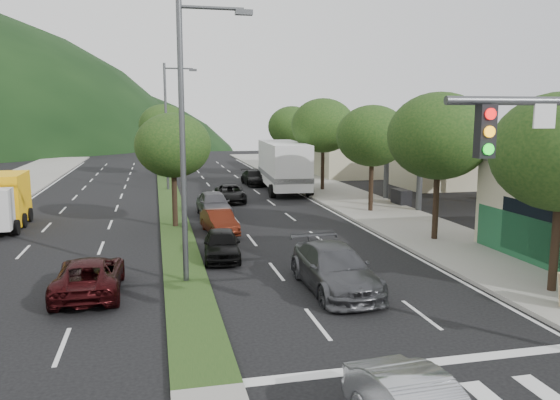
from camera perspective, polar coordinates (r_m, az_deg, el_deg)
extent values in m
plane|color=black|center=(12.81, -7.58, -19.24)|extent=(160.00, 160.00, 0.00)
cube|color=gray|center=(39.13, 7.33, 0.08)|extent=(5.00, 90.00, 0.15)
cube|color=#203D16|center=(39.72, -11.42, 0.09)|extent=(1.60, 56.00, 0.12)
cube|color=black|center=(11.53, 20.66, 6.72)|extent=(0.35, 0.25, 1.05)
cube|color=silver|center=(38.80, 18.15, 6.95)|extent=(12.00, 8.00, 0.50)
cube|color=#D7980B|center=(38.81, 18.12, 6.43)|extent=(12.20, 8.20, 0.50)
cylinder|color=#47494C|center=(34.85, 14.40, 2.48)|extent=(0.36, 0.36, 4.60)
cylinder|color=#47494C|center=(39.16, 24.87, 2.62)|extent=(0.36, 0.36, 4.60)
cylinder|color=#47494C|center=(39.34, 11.07, 3.30)|extent=(0.36, 0.36, 4.60)
cylinder|color=#47494C|center=(43.20, 20.83, 3.37)|extent=(0.36, 0.36, 4.60)
cube|color=black|center=(37.29, 12.54, 0.24)|extent=(0.80, 1.60, 1.10)
cube|color=black|center=(41.35, 22.61, 0.60)|extent=(0.80, 1.60, 1.10)
cube|color=beige|center=(59.03, 7.39, 5.50)|extent=(10.00, 16.00, 5.20)
cylinder|color=black|center=(20.42, 26.84, -3.53)|extent=(0.28, 0.28, 3.64)
cylinder|color=black|center=(26.92, 15.99, 0.07)|extent=(0.28, 0.28, 3.81)
ellipsoid|color=black|center=(26.64, 16.26, 6.44)|extent=(4.80, 4.80, 4.08)
cylinder|color=black|center=(34.08, 9.50, 1.90)|extent=(0.28, 0.28, 3.58)
ellipsoid|color=black|center=(33.86, 9.62, 6.63)|extent=(4.40, 4.40, 3.74)
cylinder|color=black|center=(43.42, 4.48, 3.70)|extent=(0.28, 0.28, 3.92)
ellipsoid|color=black|center=(43.26, 4.53, 7.77)|extent=(5.00, 5.00, 4.25)
cylinder|color=black|center=(53.03, 1.24, 4.54)|extent=(0.28, 0.28, 3.70)
ellipsoid|color=black|center=(52.89, 1.25, 7.68)|extent=(4.60, 4.60, 3.91)
cylinder|color=black|center=(29.58, -10.96, 0.52)|extent=(0.28, 0.28, 3.36)
ellipsoid|color=black|center=(29.32, -11.12, 5.64)|extent=(4.00, 4.00, 3.40)
cylinder|color=black|center=(55.42, -11.96, 4.57)|extent=(0.28, 0.28, 3.81)
ellipsoid|color=black|center=(55.28, -12.06, 7.66)|extent=(4.80, 4.80, 4.08)
cylinder|color=#47494C|center=(19.31, -10.15, 5.72)|extent=(0.20, 0.20, 10.00)
cylinder|color=#47494C|center=(19.70, -7.15, 19.29)|extent=(2.20, 0.12, 0.12)
cube|color=#47494C|center=(19.83, -3.80, 18.98)|extent=(0.60, 0.25, 0.18)
cylinder|color=#47494C|center=(44.28, -11.80, 7.39)|extent=(0.20, 0.20, 10.00)
cylinder|color=#47494C|center=(44.45, -10.54, 13.37)|extent=(2.20, 0.12, 0.12)
cube|color=#47494C|center=(44.51, -9.08, 13.27)|extent=(0.60, 0.25, 0.18)
imported|color=black|center=(19.70, -19.29, -7.48)|extent=(2.13, 4.61, 1.28)
imported|color=black|center=(23.17, -6.11, -4.62)|extent=(1.79, 3.80, 1.26)
imported|color=#46464A|center=(19.11, 5.73, -7.13)|extent=(2.24, 5.30, 1.53)
imported|color=#47160B|center=(28.09, -6.36, -2.28)|extent=(1.73, 3.82, 1.21)
imported|color=black|center=(38.11, -5.22, 0.67)|extent=(2.16, 4.34, 1.18)
imported|color=#4E4D52|center=(32.98, -6.95, -0.38)|extent=(1.98, 4.46, 1.49)
imported|color=black|center=(47.28, -2.70, 2.34)|extent=(1.97, 4.43, 1.26)
cube|color=#FFB50D|center=(33.43, -26.78, 0.16)|extent=(2.15, 3.77, 2.73)
cube|color=black|center=(32.92, -26.89, -1.92)|extent=(1.94, 5.16, 0.26)
cylinder|color=black|center=(30.62, -25.86, -2.60)|extent=(0.29, 0.80, 0.79)
cylinder|color=black|center=(32.47, -25.23, -1.94)|extent=(0.29, 0.80, 0.79)
cylinder|color=black|center=(34.16, -24.73, -1.41)|extent=(0.29, 0.80, 0.79)
cube|color=silver|center=(43.48, 0.34, 3.83)|extent=(3.51, 10.25, 3.36)
cube|color=slate|center=(43.56, 0.34, 2.73)|extent=(3.57, 10.25, 0.39)
cylinder|color=black|center=(47.43, -2.10, 2.21)|extent=(0.46, 1.03, 1.01)
cylinder|color=black|center=(47.83, 1.23, 2.27)|extent=(0.46, 1.03, 1.01)
cylinder|color=black|center=(46.23, -1.93, 2.03)|extent=(0.46, 1.03, 1.01)
cylinder|color=black|center=(46.65, 1.49, 2.10)|extent=(0.46, 1.03, 1.01)
cylinder|color=black|center=(39.90, -0.81, 0.94)|extent=(0.46, 1.03, 1.01)
cylinder|color=black|center=(40.38, 3.12, 1.03)|extent=(0.46, 1.03, 1.01)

